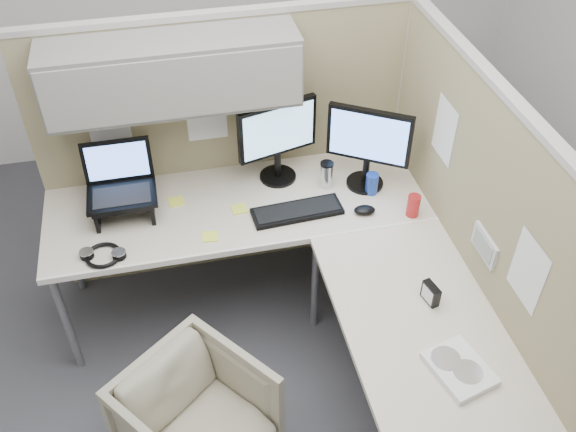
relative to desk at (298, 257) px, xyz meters
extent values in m
plane|color=#38383D|center=(-0.12, -0.13, -0.69)|extent=(4.50, 4.50, 0.00)
cube|color=#9B8E65|center=(-0.22, 0.77, 0.11)|extent=(2.00, 0.05, 1.60)
cube|color=#A8A399|center=(-0.22, 0.77, 0.93)|extent=(2.00, 0.06, 0.03)
cube|color=slate|center=(-0.47, 0.62, 0.73)|extent=(1.20, 0.34, 0.34)
cube|color=gray|center=(-0.47, 0.45, 0.73)|extent=(1.18, 0.01, 0.30)
plane|color=white|center=(-0.82, 0.75, 0.46)|extent=(0.26, 0.00, 0.26)
plane|color=white|center=(-0.32, 0.75, 0.39)|extent=(0.26, 0.00, 0.26)
cube|color=#9B8E65|center=(0.78, -0.23, 0.11)|extent=(0.05, 2.00, 1.60)
cube|color=#A8A399|center=(0.78, -0.23, 0.93)|extent=(0.06, 2.00, 0.03)
cube|color=#A8A399|center=(0.78, 0.77, 0.11)|extent=(0.06, 0.06, 1.60)
cube|color=silver|center=(0.75, -0.38, 0.27)|extent=(0.02, 0.20, 0.12)
cube|color=gray|center=(0.73, -0.38, 0.27)|extent=(0.00, 0.16, 0.09)
plane|color=white|center=(0.75, 0.17, 0.51)|extent=(0.00, 0.26, 0.26)
plane|color=white|center=(0.75, -0.68, 0.41)|extent=(0.00, 0.26, 0.26)
cube|color=beige|center=(-0.22, 0.41, 0.03)|extent=(2.00, 0.68, 0.03)
cube|color=beige|center=(0.41, -0.58, 0.03)|extent=(0.68, 1.30, 0.03)
cube|color=white|center=(-0.22, 0.07, 0.03)|extent=(2.00, 0.02, 0.03)
cylinder|color=gray|center=(-1.17, 0.12, -0.34)|extent=(0.04, 0.04, 0.70)
cylinder|color=gray|center=(-1.17, 0.70, -0.34)|extent=(0.04, 0.04, 0.70)
cylinder|color=gray|center=(0.13, 0.12, -0.34)|extent=(0.04, 0.04, 0.70)
imported|color=#B4AA8F|center=(-0.59, -0.51, -0.39)|extent=(0.79, 0.78, 0.59)
cylinder|color=black|center=(0.02, 0.59, 0.05)|extent=(0.20, 0.20, 0.02)
cylinder|color=black|center=(0.02, 0.59, 0.13)|extent=(0.04, 0.04, 0.15)
cube|color=black|center=(0.02, 0.59, 0.36)|extent=(0.43, 0.15, 0.30)
cube|color=#8FC8F8|center=(0.03, 0.57, 0.36)|extent=(0.39, 0.11, 0.26)
cylinder|color=black|center=(0.47, 0.43, 0.05)|extent=(0.20, 0.20, 0.02)
cylinder|color=black|center=(0.47, 0.43, 0.13)|extent=(0.04, 0.04, 0.15)
cube|color=black|center=(0.47, 0.43, 0.36)|extent=(0.39, 0.26, 0.30)
cube|color=#578AEC|center=(0.46, 0.41, 0.36)|extent=(0.34, 0.22, 0.26)
cube|color=black|center=(-0.81, 0.44, 0.16)|extent=(0.30, 0.24, 0.02)
cube|color=black|center=(-0.94, 0.44, 0.10)|extent=(0.02, 0.22, 0.12)
cube|color=black|center=(-0.67, 0.44, 0.10)|extent=(0.02, 0.22, 0.12)
cube|color=black|center=(-0.81, 0.44, 0.17)|extent=(0.34, 0.24, 0.02)
cube|color=black|center=(-0.81, 0.59, 0.29)|extent=(0.34, 0.06, 0.22)
cube|color=#598CF2|center=(-0.81, 0.58, 0.29)|extent=(0.30, 0.04, 0.18)
cube|color=black|center=(0.06, 0.27, 0.05)|extent=(0.47, 0.18, 0.02)
ellipsoid|color=black|center=(0.39, 0.19, 0.06)|extent=(0.12, 0.09, 0.04)
cylinder|color=silver|center=(0.26, 0.45, 0.12)|extent=(0.07, 0.07, 0.14)
cylinder|color=black|center=(0.26, 0.45, 0.19)|extent=(0.07, 0.07, 0.01)
cylinder|color=#B21E1E|center=(0.63, 0.13, 0.10)|extent=(0.07, 0.07, 0.12)
cylinder|color=#1E3FA5|center=(0.48, 0.35, 0.10)|extent=(0.07, 0.07, 0.12)
cube|color=#E7F440|center=(-0.41, 0.19, 0.05)|extent=(0.08, 0.08, 0.01)
cube|color=#E7F440|center=(-0.55, 0.50, 0.05)|extent=(0.08, 0.08, 0.01)
cube|color=#E7F440|center=(-0.23, 0.36, 0.05)|extent=(0.08, 0.08, 0.01)
torus|color=black|center=(-0.92, 0.16, 0.06)|extent=(0.21, 0.21, 0.02)
cylinder|color=black|center=(-1.00, 0.18, 0.06)|extent=(0.07, 0.07, 0.03)
cylinder|color=black|center=(-0.85, 0.14, 0.06)|extent=(0.07, 0.07, 0.03)
cube|color=white|center=(0.47, -0.82, 0.06)|extent=(0.26, 0.30, 0.03)
cylinder|color=silver|center=(0.49, -0.85, 0.07)|extent=(0.12, 0.12, 0.00)
cylinder|color=silver|center=(0.43, -0.77, 0.08)|extent=(0.12, 0.12, 0.00)
cube|color=black|center=(0.49, -0.44, 0.09)|extent=(0.06, 0.10, 0.10)
cube|color=white|center=(0.48, -0.44, 0.09)|extent=(0.02, 0.07, 0.07)
camera|label=1|loc=(-0.54, -2.16, 2.21)|focal=40.00mm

